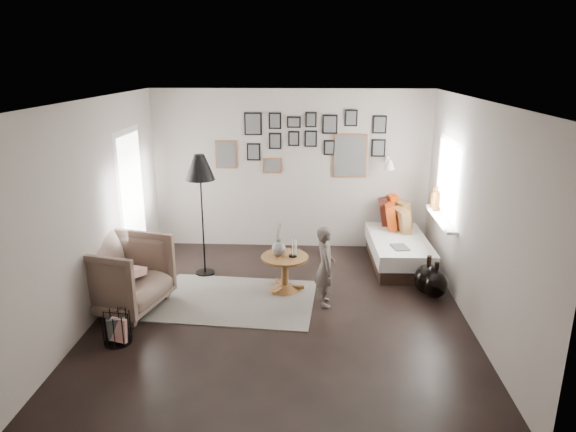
{
  "coord_description": "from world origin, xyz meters",
  "views": [
    {
      "loc": [
        0.36,
        -5.8,
        3.03
      ],
      "look_at": [
        0.05,
        0.5,
        1.1
      ],
      "focal_mm": 32.0,
      "sensor_mm": 36.0,
      "label": 1
    }
  ],
  "objects_px": {
    "armchair": "(122,275)",
    "demijohn_small": "(435,284)",
    "floor_lamp": "(200,172)",
    "magazine_basket": "(117,328)",
    "vase": "(279,246)",
    "demijohn_large": "(428,279)",
    "daybed": "(396,242)",
    "child": "(325,266)",
    "pedestal_table": "(285,275)"
  },
  "relations": [
    {
      "from": "magazine_basket",
      "to": "demijohn_large",
      "type": "bearing_deg",
      "value": 21.37
    },
    {
      "from": "armchair",
      "to": "floor_lamp",
      "type": "xyz_separation_m",
      "value": [
        0.79,
        1.13,
        1.07
      ]
    },
    {
      "from": "vase",
      "to": "demijohn_large",
      "type": "distance_m",
      "value": 2.05
    },
    {
      "from": "magazine_basket",
      "to": "demijohn_small",
      "type": "relative_size",
      "value": 0.74
    },
    {
      "from": "armchair",
      "to": "magazine_basket",
      "type": "bearing_deg",
      "value": -151.14
    },
    {
      "from": "daybed",
      "to": "demijohn_small",
      "type": "xyz_separation_m",
      "value": [
        0.32,
        -1.35,
        -0.11
      ]
    },
    {
      "from": "magazine_basket",
      "to": "demijohn_small",
      "type": "height_order",
      "value": "demijohn_small"
    },
    {
      "from": "demijohn_large",
      "to": "demijohn_small",
      "type": "height_order",
      "value": "demijohn_large"
    },
    {
      "from": "armchair",
      "to": "floor_lamp",
      "type": "relative_size",
      "value": 0.57
    },
    {
      "from": "armchair",
      "to": "demijohn_large",
      "type": "distance_m",
      "value": 3.98
    },
    {
      "from": "daybed",
      "to": "armchair",
      "type": "relative_size",
      "value": 1.97
    },
    {
      "from": "armchair",
      "to": "demijohn_small",
      "type": "xyz_separation_m",
      "value": [
        4.0,
        0.51,
        -0.27
      ]
    },
    {
      "from": "pedestal_table",
      "to": "child",
      "type": "relative_size",
      "value": 0.61
    },
    {
      "from": "magazine_basket",
      "to": "child",
      "type": "distance_m",
      "value": 2.58
    },
    {
      "from": "floor_lamp",
      "to": "demijohn_small",
      "type": "relative_size",
      "value": 3.61
    },
    {
      "from": "armchair",
      "to": "demijohn_large",
      "type": "xyz_separation_m",
      "value": [
        3.92,
        0.63,
        -0.25
      ]
    },
    {
      "from": "vase",
      "to": "daybed",
      "type": "distance_m",
      "value": 2.17
    },
    {
      "from": "floor_lamp",
      "to": "magazine_basket",
      "type": "height_order",
      "value": "floor_lamp"
    },
    {
      "from": "child",
      "to": "pedestal_table",
      "type": "bearing_deg",
      "value": 47.09
    },
    {
      "from": "demijohn_large",
      "to": "child",
      "type": "bearing_deg",
      "value": -164.53
    },
    {
      "from": "daybed",
      "to": "child",
      "type": "height_order",
      "value": "child"
    },
    {
      "from": "floor_lamp",
      "to": "child",
      "type": "height_order",
      "value": "floor_lamp"
    },
    {
      "from": "demijohn_large",
      "to": "demijohn_small",
      "type": "distance_m",
      "value": 0.14
    },
    {
      "from": "armchair",
      "to": "child",
      "type": "distance_m",
      "value": 2.55
    },
    {
      "from": "armchair",
      "to": "child",
      "type": "bearing_deg",
      "value": -70.32
    },
    {
      "from": "floor_lamp",
      "to": "magazine_basket",
      "type": "xyz_separation_m",
      "value": [
        -0.58,
        -1.96,
        -1.35
      ]
    },
    {
      "from": "child",
      "to": "floor_lamp",
      "type": "bearing_deg",
      "value": 55.2
    },
    {
      "from": "pedestal_table",
      "to": "armchair",
      "type": "relative_size",
      "value": 0.63
    },
    {
      "from": "demijohn_large",
      "to": "magazine_basket",
      "type": "bearing_deg",
      "value": -158.63
    },
    {
      "from": "vase",
      "to": "floor_lamp",
      "type": "bearing_deg",
      "value": 156.37
    },
    {
      "from": "armchair",
      "to": "demijohn_small",
      "type": "height_order",
      "value": "armchair"
    },
    {
      "from": "magazine_basket",
      "to": "demijohn_large",
      "type": "height_order",
      "value": "demijohn_large"
    },
    {
      "from": "armchair",
      "to": "magazine_basket",
      "type": "distance_m",
      "value": 0.9
    },
    {
      "from": "pedestal_table",
      "to": "daybed",
      "type": "bearing_deg",
      "value": 36.28
    },
    {
      "from": "pedestal_table",
      "to": "demijohn_large",
      "type": "height_order",
      "value": "demijohn_large"
    },
    {
      "from": "armchair",
      "to": "child",
      "type": "height_order",
      "value": "child"
    },
    {
      "from": "magazine_basket",
      "to": "floor_lamp",
      "type": "bearing_deg",
      "value": 73.53
    },
    {
      "from": "demijohn_large",
      "to": "floor_lamp",
      "type": "bearing_deg",
      "value": 170.81
    },
    {
      "from": "demijohn_large",
      "to": "child",
      "type": "xyz_separation_m",
      "value": [
        -1.39,
        -0.38,
        0.31
      ]
    },
    {
      "from": "vase",
      "to": "demijohn_large",
      "type": "relative_size",
      "value": 0.84
    },
    {
      "from": "demijohn_large",
      "to": "demijohn_small",
      "type": "bearing_deg",
      "value": -57.2
    },
    {
      "from": "demijohn_small",
      "to": "child",
      "type": "height_order",
      "value": "child"
    },
    {
      "from": "demijohn_small",
      "to": "pedestal_table",
      "type": "bearing_deg",
      "value": 176.75
    },
    {
      "from": "pedestal_table",
      "to": "floor_lamp",
      "type": "relative_size",
      "value": 0.36
    },
    {
      "from": "armchair",
      "to": "demijohn_small",
      "type": "bearing_deg",
      "value": -68.56
    },
    {
      "from": "vase",
      "to": "armchair",
      "type": "xyz_separation_m",
      "value": [
        -1.92,
        -0.64,
        -0.18
      ]
    },
    {
      "from": "magazine_basket",
      "to": "child",
      "type": "bearing_deg",
      "value": 24.7
    },
    {
      "from": "vase",
      "to": "daybed",
      "type": "bearing_deg",
      "value": 34.58
    },
    {
      "from": "daybed",
      "to": "magazine_basket",
      "type": "distance_m",
      "value": 4.38
    },
    {
      "from": "vase",
      "to": "floor_lamp",
      "type": "xyz_separation_m",
      "value": [
        -1.13,
        0.49,
        0.89
      ]
    }
  ]
}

